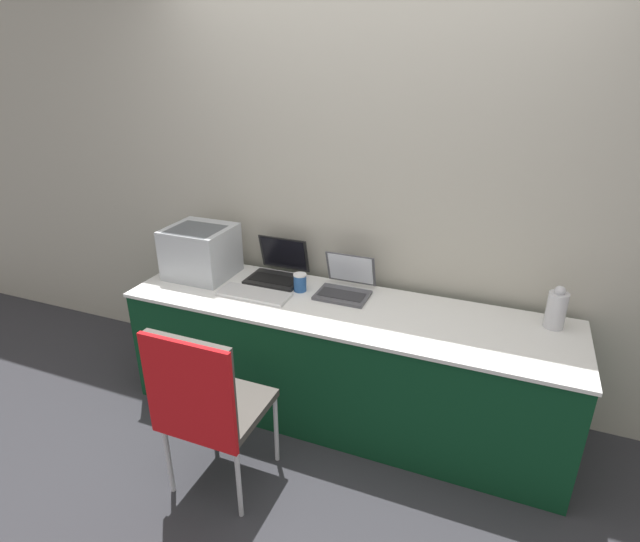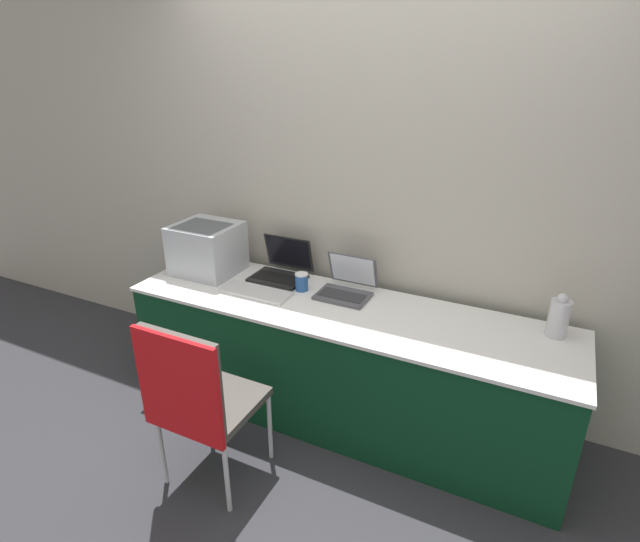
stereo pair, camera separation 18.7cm
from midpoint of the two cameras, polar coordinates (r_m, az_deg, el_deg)
name	(u,v)px [view 2 (the right image)]	position (r m, az deg, el deg)	size (l,w,h in m)	color
ground_plane	(317,446)	(2.97, 1.56, -19.41)	(14.00, 14.00, 0.00)	#333338
wall_back	(373,190)	(2.95, 7.93, 9.19)	(8.00, 0.05, 2.60)	#B7B2A3
table	(341,362)	(2.97, 4.27, -10.41)	(2.52, 0.66, 0.73)	#0C381E
printer	(207,247)	(3.23, -11.21, 2.72)	(0.39, 0.36, 0.32)	#B2B7BC
laptop_left	(282,269)	(3.14, -2.71, 0.23)	(0.33, 0.30, 0.24)	black
laptop_right	(347,286)	(2.92, 4.89, -1.77)	(0.30, 0.29, 0.22)	#4C4C51
external_keyboard	(256,292)	(2.95, -5.57, -2.45)	(0.43, 0.16, 0.02)	silver
coffee_cup	(302,282)	(2.96, -0.31, -1.27)	(0.08, 0.08, 0.11)	#285699
metal_pitcher	(559,317)	(2.77, 27.41, -4.72)	(0.10, 0.10, 0.23)	silver
chair	(195,394)	(2.43, -11.90, -13.63)	(0.45, 0.45, 0.93)	#4C4742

